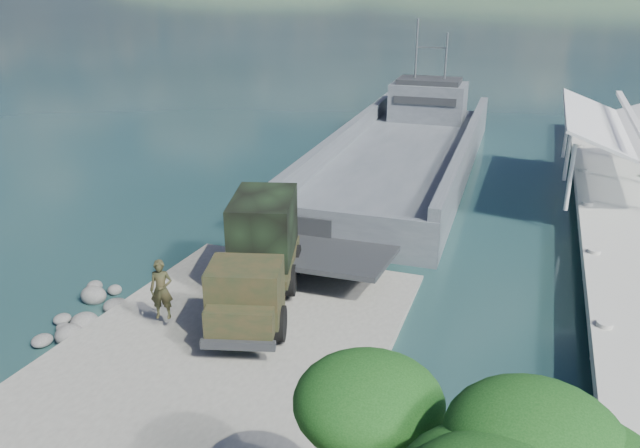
{
  "coord_description": "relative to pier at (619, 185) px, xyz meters",
  "views": [
    {
      "loc": [
        8.6,
        -15.06,
        11.43
      ],
      "look_at": [
        1.21,
        6.0,
        2.64
      ],
      "focal_mm": 35.0,
      "sensor_mm": 36.0,
      "label": 1
    }
  ],
  "objects": [
    {
      "name": "boat_ramp",
      "position": [
        -13.0,
        -19.77,
        -1.35
      ],
      "size": [
        10.0,
        18.0,
        0.5
      ],
      "primitive_type": "cube",
      "color": "slate",
      "rests_on": "ground"
    },
    {
      "name": "ground",
      "position": [
        -13.0,
        -18.77,
        -1.6
      ],
      "size": [
        1400.0,
        1400.0,
        0.0
      ],
      "primitive_type": "plane",
      "color": "#173939",
      "rests_on": "ground"
    },
    {
      "name": "pier",
      "position": [
        0.0,
        0.0,
        0.0
      ],
      "size": [
        6.4,
        44.0,
        6.1
      ],
      "color": "#B8B7AD",
      "rests_on": "ground"
    },
    {
      "name": "sailboat_far",
      "position": [
        3.32,
        20.27,
        -1.2
      ],
      "size": [
        2.3,
        6.33,
        7.56
      ],
      "rotation": [
        0.0,
        0.0,
        -0.08
      ],
      "color": "silver",
      "rests_on": "ground"
    },
    {
      "name": "landing_craft",
      "position": [
        -12.0,
        3.59,
        -0.82
      ],
      "size": [
        8.77,
        32.17,
        9.5
      ],
      "rotation": [
        0.0,
        0.0,
        0.02
      ],
      "color": "#4B5158",
      "rests_on": "ground"
    },
    {
      "name": "shoreline_rocks",
      "position": [
        -19.2,
        -18.27,
        -1.6
      ],
      "size": [
        3.2,
        5.6,
        0.9
      ],
      "primitive_type": null,
      "color": "#50514E",
      "rests_on": "ground"
    },
    {
      "name": "military_truck",
      "position": [
        -13.17,
        -15.47,
        0.65
      ],
      "size": [
        4.21,
        7.89,
        3.51
      ],
      "rotation": [
        0.0,
        0.0,
        0.27
      ],
      "color": "black",
      "rests_on": "boat_ramp"
    },
    {
      "name": "soldier",
      "position": [
        -15.37,
        -18.34,
        -0.07
      ],
      "size": [
        0.88,
        0.71,
        2.07
      ],
      "primitive_type": "imported",
      "rotation": [
        0.0,
        0.0,
        0.33
      ],
      "color": "black",
      "rests_on": "boat_ramp"
    }
  ]
}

